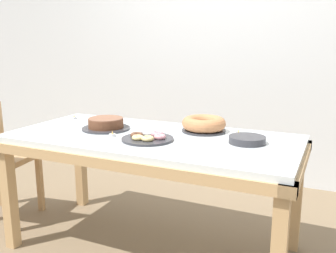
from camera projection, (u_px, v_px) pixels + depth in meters
ground_plane at (152, 247)px, 2.47m from camera, size 12.00×12.00×0.00m
wall_back at (225, 45)px, 3.59m from camera, size 8.00×0.10×2.60m
dining_table at (151, 149)px, 2.33m from camera, size 1.81×0.86×0.76m
cake_chocolate_round at (106, 124)px, 2.47m from camera, size 0.32×0.32×0.08m
cake_golden_bundt at (204, 124)px, 2.40m from camera, size 0.28×0.28×0.10m
pastry_platter at (148, 138)px, 2.19m from camera, size 0.31×0.31×0.04m
plate_stack at (247, 140)px, 2.13m from camera, size 0.21×0.21×0.04m
tealight_left_edge at (238, 133)px, 2.33m from camera, size 0.04×0.04×0.04m
tealight_right_edge at (112, 135)px, 2.29m from camera, size 0.04×0.04×0.04m
tealight_near_front at (74, 118)px, 2.82m from camera, size 0.04×0.04×0.04m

